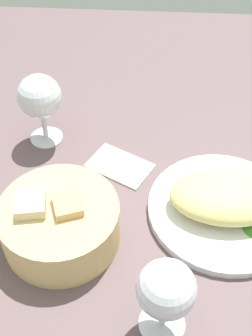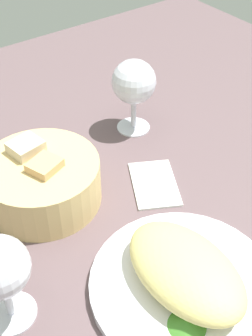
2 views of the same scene
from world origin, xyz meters
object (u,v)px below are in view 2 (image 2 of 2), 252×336
(wine_glass_near, at_px, (134,84))
(bread_basket, at_px, (42,181))
(plate, at_px, (184,284))
(folded_napkin, at_px, (154,183))

(wine_glass_near, bearing_deg, bread_basket, 106.89)
(plate, distance_m, folded_napkin, 0.20)
(plate, bearing_deg, bread_basket, 15.01)
(wine_glass_near, xyz_separation_m, folded_napkin, (-0.15, 0.07, -0.09))
(bread_basket, distance_m, wine_glass_near, 0.24)
(plate, bearing_deg, wine_glass_near, -26.26)
(plate, distance_m, wine_glass_near, 0.37)
(plate, xyz_separation_m, bread_basket, (0.25, 0.07, 0.03))
(wine_glass_near, distance_m, folded_napkin, 0.18)
(wine_glass_near, height_order, folded_napkin, wine_glass_near)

